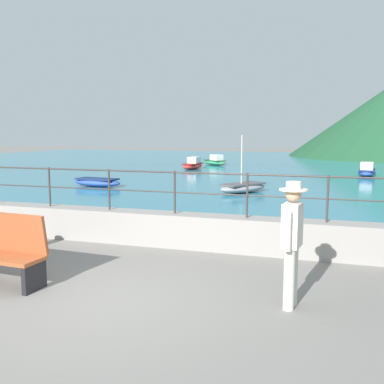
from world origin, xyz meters
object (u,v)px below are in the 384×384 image
Objects in this scene: bollard at (29,236)px; boat_3 at (243,187)px; boat_4 at (193,165)px; boat_2 at (367,171)px; boat_5 at (215,161)px; boat_6 at (97,182)px; person_walking at (292,238)px.

boat_3 reaches higher than bollard.
boat_4 is (-5.19, 10.01, 0.06)m from boat_3.
boat_2 and boat_4 have the same top height.
boat_3 is 14.43m from boat_5.
boat_5 is (-1.95, 23.02, 0.06)m from bollard.
boat_3 is 1.01× the size of boat_6.
boat_3 is at bearing -71.15° from boat_5.
boat_3 is (-2.74, 10.89, -0.71)m from person_walking.
boat_4 is at bearing 83.10° from boat_6.
bollard is at bearing -106.15° from boat_3.
boat_3 reaches higher than person_walking.
boat_3 is 1.03× the size of boat_5.
boat_3 reaches higher than boat_2.
boat_6 is (-1.75, -13.70, -0.07)m from boat_5.
bollard reaches higher than boat_6.
boat_5 is at bearing 94.85° from bollard.
boat_6 is at bearing -179.60° from boat_3.
person_walking is at bearing -49.84° from boat_6.
boat_3 is (2.71, 9.36, -0.00)m from bollard.
person_walking reaches higher than boat_5.
boat_6 is (-9.15, 10.85, -0.72)m from person_walking.
boat_5 is at bearing 81.72° from boat_4.
boat_2 and boat_5 have the same top height.
boat_2 is 1.02× the size of boat_5.
boat_2 reaches higher than bollard.
person_walking is 0.73× the size of boat_2.
boat_2 is (7.86, 17.76, 0.06)m from bollard.
boat_6 is (-1.22, -10.06, -0.07)m from boat_4.
boat_5 is (0.53, 3.65, 0.00)m from boat_4.
boat_5 is (-4.66, 13.66, 0.06)m from boat_3.
boat_5 is at bearing 106.78° from person_walking.
person_walking is 0.73× the size of boat_4.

